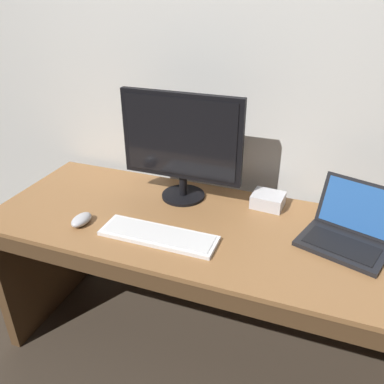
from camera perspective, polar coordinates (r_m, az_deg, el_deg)
ground_plane at (r=2.11m, az=2.08°, el=-21.85°), size 14.00×14.00×0.00m
back_wall at (r=1.77m, az=7.50°, el=21.08°), size 4.60×0.04×2.80m
desk at (r=1.74m, az=2.22°, el=-11.66°), size 1.86×0.69×0.73m
laptop_black at (r=1.60m, az=21.78°, el=-5.39°), size 0.37×0.35×0.22m
external_monitor at (r=1.69m, az=-1.56°, el=7.24°), size 0.54×0.20×0.49m
wired_keyboard at (r=1.54m, az=-4.90°, el=-6.33°), size 0.46×0.14×0.02m
computer_mouse at (r=1.67m, az=-15.79°, el=-3.89°), size 0.07×0.11×0.04m
external_drive_box at (r=1.76m, az=11.00°, el=-1.16°), size 0.14×0.13×0.06m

